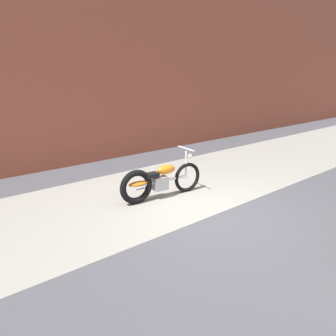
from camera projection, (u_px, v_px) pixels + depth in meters
ground_plane at (216, 214)px, 6.18m from camera, size 80.00×80.00×0.00m
sidewalk_slab at (160, 190)px, 7.48m from camera, size 36.00×3.50×0.01m
brick_building_wall at (84, 53)px, 9.14m from camera, size 36.00×0.50×6.29m
motorcycle_orange at (157, 181)px, 6.85m from camera, size 2.00×0.60×1.03m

